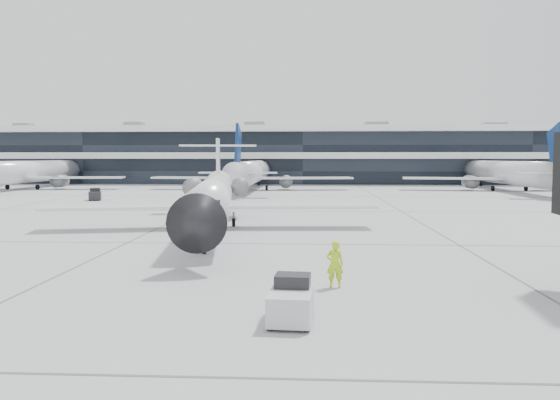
{
  "coord_description": "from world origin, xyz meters",
  "views": [
    {
      "loc": [
        1.02,
        -32.48,
        5.24
      ],
      "look_at": [
        -0.69,
        0.76,
        2.6
      ],
      "focal_mm": 35.0,
      "sensor_mm": 36.0,
      "label": 1
    }
  ],
  "objects": [
    {
      "name": "ground",
      "position": [
        0.0,
        0.0,
        0.0
      ],
      "size": [
        220.0,
        220.0,
        0.0
      ],
      "primitive_type": "plane",
      "color": "#9C9C9F",
      "rests_on": "ground"
    },
    {
      "name": "terminal",
      "position": [
        0.0,
        82.0,
        5.0
      ],
      "size": [
        170.0,
        22.0,
        10.0
      ],
      "primitive_type": "cube",
      "color": "black",
      "rests_on": "ground"
    },
    {
      "name": "bg_jet_left",
      "position": [
        -45.0,
        55.0,
        0.0
      ],
      "size": [
        32.0,
        40.0,
        9.6
      ],
      "primitive_type": null,
      "color": "silver",
      "rests_on": "ground"
    },
    {
      "name": "bg_jet_center",
      "position": [
        -8.0,
        55.0,
        0.0
      ],
      "size": [
        32.0,
        40.0,
        9.6
      ],
      "primitive_type": null,
      "color": "silver",
      "rests_on": "ground"
    },
    {
      "name": "bg_jet_right",
      "position": [
        32.0,
        55.0,
        0.0
      ],
      "size": [
        32.0,
        40.0,
        9.6
      ],
      "primitive_type": null,
      "color": "silver",
      "rests_on": "ground"
    },
    {
      "name": "regional_jet",
      "position": [
        -5.91,
        6.72,
        2.38
      ],
      "size": [
        24.14,
        30.13,
        6.96
      ],
      "rotation": [
        0.0,
        0.0,
        0.13
      ],
      "color": "white",
      "rests_on": "ground"
    },
    {
      "name": "ramp_worker",
      "position": [
        2.11,
        -10.86,
        0.95
      ],
      "size": [
        0.71,
        0.48,
        1.9
      ],
      "primitive_type": "imported",
      "rotation": [
        0.0,
        0.0,
        3.18
      ],
      "color": "#B4E418",
      "rests_on": "ground"
    },
    {
      "name": "baggage_tug",
      "position": [
        0.51,
        -15.48,
        0.64
      ],
      "size": [
        1.48,
        2.34,
        1.43
      ],
      "rotation": [
        0.0,
        0.0,
        -0.07
      ],
      "color": "silver",
      "rests_on": "ground"
    },
    {
      "name": "traffic_cone",
      "position": [
        -10.09,
        9.85,
        0.25
      ],
      "size": [
        0.46,
        0.46,
        0.52
      ],
      "rotation": [
        0.0,
        0.0,
        -0.41
      ],
      "color": "red",
      "rests_on": "ground"
    },
    {
      "name": "far_tug",
      "position": [
        -24.75,
        32.1,
        0.66
      ],
      "size": [
        2.02,
        2.63,
        1.47
      ],
      "rotation": [
        0.0,
        0.0,
        0.32
      ],
      "color": "black",
      "rests_on": "ground"
    }
  ]
}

